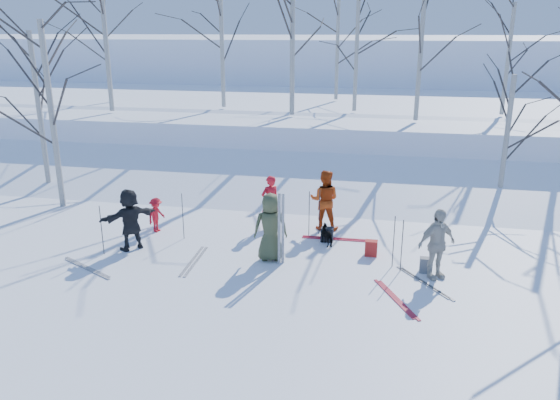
% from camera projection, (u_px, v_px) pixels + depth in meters
% --- Properties ---
extents(ground, '(120.00, 120.00, 0.00)m').
position_uv_depth(ground, '(268.00, 267.00, 13.65)').
color(ground, white).
rests_on(ground, ground).
extents(snow_ramp, '(70.00, 9.49, 4.12)m').
position_uv_depth(snow_ramp, '(309.00, 186.00, 20.15)').
color(snow_ramp, white).
rests_on(snow_ramp, ground).
extents(snow_plateau, '(70.00, 18.00, 2.20)m').
position_uv_depth(snow_plateau, '(337.00, 120.00, 29.24)').
color(snow_plateau, white).
rests_on(snow_plateau, ground).
extents(far_hill, '(90.00, 30.00, 6.00)m').
position_uv_depth(far_hill, '(360.00, 72.00, 48.58)').
color(far_hill, white).
rests_on(far_hill, ground).
extents(skier_olive_center, '(0.98, 0.75, 1.77)m').
position_uv_depth(skier_olive_center, '(271.00, 227.00, 13.83)').
color(skier_olive_center, '#3D4428').
rests_on(skier_olive_center, ground).
extents(skier_red_north, '(0.69, 0.67, 1.60)m').
position_uv_depth(skier_red_north, '(270.00, 202.00, 16.16)').
color(skier_red_north, red).
rests_on(skier_red_north, ground).
extents(skier_redor_behind, '(0.89, 0.70, 1.80)m').
position_uv_depth(skier_redor_behind, '(325.00, 200.00, 15.99)').
color(skier_redor_behind, '#B33A0D').
rests_on(skier_redor_behind, ground).
extents(skier_red_seated, '(0.53, 0.74, 1.02)m').
position_uv_depth(skier_red_seated, '(156.00, 215.00, 15.90)').
color(skier_red_seated, red).
rests_on(skier_red_seated, ground).
extents(skier_cream_east, '(1.08, 0.91, 1.73)m').
position_uv_depth(skier_cream_east, '(437.00, 244.00, 12.83)').
color(skier_cream_east, beige).
rests_on(skier_cream_east, ground).
extents(skier_grey_west, '(1.42, 1.49, 1.69)m').
position_uv_depth(skier_grey_west, '(130.00, 219.00, 14.54)').
color(skier_grey_west, black).
rests_on(skier_grey_west, ground).
extents(dog, '(0.62, 0.69, 0.54)m').
position_uv_depth(dog, '(328.00, 235.00, 15.00)').
color(dog, black).
rests_on(dog, ground).
extents(upright_ski_left, '(0.10, 0.17, 1.90)m').
position_uv_depth(upright_ski_left, '(279.00, 229.00, 13.51)').
color(upright_ski_left, silver).
rests_on(upright_ski_left, ground).
extents(upright_ski_right, '(0.12, 0.23, 1.89)m').
position_uv_depth(upright_ski_right, '(283.00, 229.00, 13.52)').
color(upright_ski_right, silver).
rests_on(upright_ski_right, ground).
extents(ski_pair_a, '(0.34, 1.92, 0.02)m').
position_uv_depth(ski_pair_a, '(194.00, 261.00, 13.98)').
color(ski_pair_a, silver).
rests_on(ski_pair_a, ground).
extents(ski_pair_b, '(1.71, 2.06, 0.02)m').
position_uv_depth(ski_pair_b, '(396.00, 299.00, 12.03)').
color(ski_pair_b, '#A81829').
rests_on(ski_pair_b, ground).
extents(ski_pair_c, '(2.01, 2.09, 0.02)m').
position_uv_depth(ski_pair_c, '(424.00, 283.00, 12.79)').
color(ski_pair_c, silver).
rests_on(ski_pair_c, ground).
extents(ski_pair_d, '(0.27, 1.91, 0.02)m').
position_uv_depth(ski_pair_d, '(336.00, 239.00, 15.46)').
color(ski_pair_d, '#A81829').
rests_on(ski_pair_d, ground).
extents(ski_pair_e, '(1.76, 2.06, 0.02)m').
position_uv_depth(ski_pair_e, '(87.00, 268.00, 13.58)').
color(ski_pair_e, silver).
rests_on(ski_pair_e, ground).
extents(ski_pole_a, '(0.02, 0.02, 1.34)m').
position_uv_depth(ski_pole_a, '(183.00, 216.00, 15.30)').
color(ski_pole_a, black).
rests_on(ski_pole_a, ground).
extents(ski_pole_b, '(0.02, 0.02, 1.34)m').
position_uv_depth(ski_pole_b, '(402.00, 246.00, 13.21)').
color(ski_pole_b, black).
rests_on(ski_pole_b, ground).
extents(ski_pole_c, '(0.02, 0.02, 1.34)m').
position_uv_depth(ski_pole_c, '(309.00, 214.00, 15.49)').
color(ski_pole_c, black).
rests_on(ski_pole_c, ground).
extents(ski_pole_d, '(0.02, 0.02, 1.34)m').
position_uv_depth(ski_pole_d, '(102.00, 230.00, 14.24)').
color(ski_pole_d, black).
rests_on(ski_pole_d, ground).
extents(ski_pole_e, '(0.02, 0.02, 1.34)m').
position_uv_depth(ski_pole_e, '(319.00, 212.00, 15.65)').
color(ski_pole_e, black).
rests_on(ski_pole_e, ground).
extents(ski_pole_f, '(0.02, 0.02, 1.34)m').
position_uv_depth(ski_pole_f, '(394.00, 242.00, 13.48)').
color(ski_pole_f, black).
rests_on(ski_pole_f, ground).
extents(backpack_red, '(0.32, 0.22, 0.42)m').
position_uv_depth(backpack_red, '(371.00, 248.00, 14.28)').
color(backpack_red, '#AA1E1A').
rests_on(backpack_red, ground).
extents(backpack_grey, '(0.30, 0.20, 0.38)m').
position_uv_depth(backpack_grey, '(426.00, 265.00, 13.30)').
color(backpack_grey, slate).
rests_on(backpack_grey, ground).
extents(backpack_dark, '(0.34, 0.24, 0.40)m').
position_uv_depth(backpack_dark, '(327.00, 234.00, 15.25)').
color(backpack_dark, black).
rests_on(backpack_dark, ground).
extents(birch_plateau_a, '(4.40, 4.40, 5.42)m').
position_uv_depth(birch_plateau_a, '(421.00, 50.00, 21.00)').
color(birch_plateau_a, silver).
rests_on(birch_plateau_a, snow_plateau).
extents(birch_plateau_b, '(4.13, 4.13, 5.05)m').
position_uv_depth(birch_plateau_b, '(337.00, 49.00, 27.48)').
color(birch_plateau_b, silver).
rests_on(birch_plateau_b, snow_plateau).
extents(birch_plateau_c, '(4.44, 4.44, 5.49)m').
position_uv_depth(birch_plateau_c, '(106.00, 44.00, 27.04)').
color(birch_plateau_c, silver).
rests_on(birch_plateau_c, snow_plateau).
extents(birch_plateau_e, '(5.36, 5.36, 6.80)m').
position_uv_depth(birch_plateau_e, '(105.00, 31.00, 23.28)').
color(birch_plateau_e, silver).
rests_on(birch_plateau_e, snow_plateau).
extents(birch_plateau_f, '(3.76, 3.76, 4.52)m').
position_uv_depth(birch_plateau_f, '(508.00, 60.00, 22.61)').
color(birch_plateau_f, silver).
rests_on(birch_plateau_f, snow_plateau).
extents(birch_plateau_g, '(4.49, 4.49, 5.56)m').
position_uv_depth(birch_plateau_g, '(222.00, 45.00, 24.69)').
color(birch_plateau_g, silver).
rests_on(birch_plateau_g, snow_plateau).
extents(birch_plateau_h, '(3.99, 3.99, 4.84)m').
position_uv_depth(birch_plateau_h, '(356.00, 55.00, 23.58)').
color(birch_plateau_h, silver).
rests_on(birch_plateau_h, snow_plateau).
extents(birch_plateau_i, '(5.30, 5.30, 6.71)m').
position_uv_depth(birch_plateau_i, '(292.00, 32.00, 22.22)').
color(birch_plateau_i, silver).
rests_on(birch_plateau_i, snow_plateau).
extents(birch_edge_a, '(4.79, 4.79, 5.99)m').
position_uv_depth(birch_edge_a, '(52.00, 117.00, 17.45)').
color(birch_edge_a, silver).
rests_on(birch_edge_a, ground).
extents(birch_edge_d, '(4.56, 4.56, 5.65)m').
position_uv_depth(birch_edge_d, '(40.00, 113.00, 19.34)').
color(birch_edge_d, silver).
rests_on(birch_edge_d, ground).
extents(birch_edge_e, '(3.63, 3.63, 4.33)m').
position_uv_depth(birch_edge_e, '(506.00, 143.00, 17.69)').
color(birch_edge_e, silver).
rests_on(birch_edge_e, ground).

